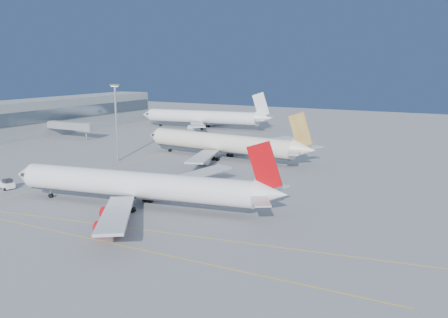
% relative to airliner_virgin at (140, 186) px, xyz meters
% --- Properties ---
extents(ground, '(500.00, 500.00, 0.00)m').
position_rel_airliner_virgin_xyz_m(ground, '(7.86, -5.81, -4.77)').
color(ground, slate).
rests_on(ground, ground).
extents(terminal, '(18.40, 110.00, 15.00)m').
position_rel_airliner_virgin_xyz_m(terminal, '(-107.08, 79.19, 2.74)').
color(terminal, gray).
rests_on(terminal, ground).
extents(jet_bridge, '(23.60, 3.60, 6.90)m').
position_rel_airliner_virgin_xyz_m(jet_bridge, '(-85.25, 66.19, 0.40)').
color(jet_bridge, gray).
rests_on(jet_bridge, ground).
extents(taxiway_lines, '(118.86, 140.00, 0.02)m').
position_rel_airliner_virgin_xyz_m(taxiway_lines, '(-6.86, 0.53, -4.76)').
color(taxiway_lines, gold).
rests_on(taxiway_lines, ground).
extents(airliner_virgin, '(64.05, 56.98, 15.84)m').
position_rel_airliner_virgin_xyz_m(airliner_virgin, '(0.00, 0.00, 0.00)').
color(airliner_virgin, white).
rests_on(airliner_virgin, ground).
extents(airliner_etihad, '(63.82, 58.65, 16.65)m').
position_rel_airliner_virgin_xyz_m(airliner_etihad, '(-10.38, 56.87, 0.29)').
color(airliner_etihad, beige).
rests_on(airliner_etihad, ground).
extents(airliner_third, '(65.86, 60.24, 17.68)m').
position_rel_airliner_virgin_xyz_m(airliner_third, '(-54.22, 119.15, 0.58)').
color(airliner_third, white).
rests_on(airliner_third, ground).
extents(pushback_tug, '(4.89, 3.56, 2.53)m').
position_rel_airliner_virgin_xyz_m(pushback_tug, '(-38.84, -2.80, -3.60)').
color(pushback_tug, white).
rests_on(pushback_tug, ground).
extents(light_mast, '(2.07, 2.07, 23.96)m').
position_rel_airliner_virgin_xyz_m(light_mast, '(-38.19, 37.75, 9.37)').
color(light_mast, gray).
rests_on(light_mast, ground).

